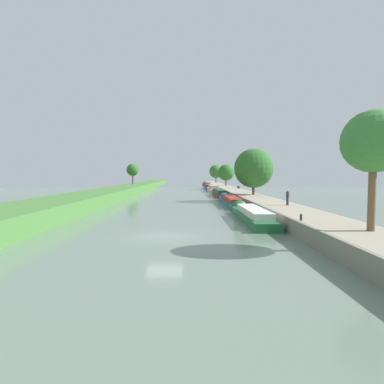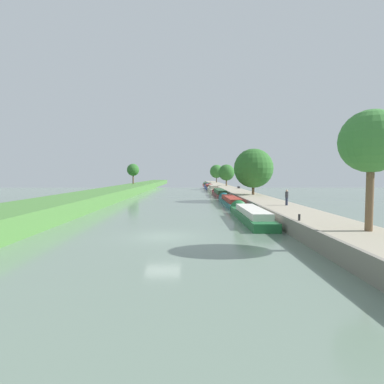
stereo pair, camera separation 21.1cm
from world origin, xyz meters
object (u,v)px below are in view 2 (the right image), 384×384
at_px(narrowboat_teal, 230,201).
at_px(narrowboat_cream, 213,189).
at_px(person_walking, 287,197).
at_px(mooring_bollard_near, 299,217).
at_px(narrowboat_red, 206,185).
at_px(park_bench, 239,187).
at_px(narrowboat_maroon, 219,193).
at_px(narrowboat_green, 249,214).
at_px(narrowboat_blue, 209,187).
at_px(mooring_bollard_far, 210,182).

bearing_deg(narrowboat_teal, narrowboat_cream, 89.95).
xyz_separation_m(person_walking, mooring_bollard_near, (-2.46, -10.68, -0.65)).
height_order(person_walking, mooring_bollard_near, person_walking).
bearing_deg(person_walking, narrowboat_teal, 108.58).
relative_size(narrowboat_teal, person_walking, 9.91).
bearing_deg(person_walking, narrowboat_red, 93.07).
height_order(narrowboat_red, park_bench, park_bench).
distance_m(narrowboat_maroon, park_bench, 10.33).
height_order(narrowboat_green, narrowboat_blue, narrowboat_blue).
xyz_separation_m(person_walking, mooring_bollard_far, (-2.46, 86.84, -0.65)).
bearing_deg(mooring_bollard_near, park_bench, 85.85).
bearing_deg(mooring_bollard_near, narrowboat_red, 91.17).
xyz_separation_m(narrowboat_maroon, person_walking, (4.22, -30.74, 1.43)).
xyz_separation_m(narrowboat_cream, mooring_bollard_far, (1.86, 39.74, 0.68)).
bearing_deg(park_bench, narrowboat_red, 97.59).
bearing_deg(mooring_bollard_near, narrowboat_teal, 94.57).
bearing_deg(narrowboat_red, park_bench, -82.41).
height_order(person_walking, mooring_bollard_far, person_walking).
relative_size(narrowboat_maroon, mooring_bollard_far, 36.27).
xyz_separation_m(narrowboat_teal, mooring_bollard_far, (1.89, 73.90, 0.85)).
bearing_deg(person_walking, narrowboat_maroon, 97.82).
distance_m(narrowboat_green, person_walking, 5.37).
bearing_deg(narrowboat_cream, narrowboat_teal, -90.05).
relative_size(narrowboat_green, narrowboat_maroon, 0.84).
distance_m(narrowboat_green, narrowboat_red, 83.49).
distance_m(narrowboat_teal, narrowboat_cream, 34.16).
height_order(narrowboat_red, mooring_bollard_far, mooring_bollard_far).
height_order(narrowboat_cream, mooring_bollard_far, narrowboat_cream).
bearing_deg(narrowboat_cream, person_walking, -84.76).
xyz_separation_m(narrowboat_teal, narrowboat_red, (0.02, 67.93, 0.07)).
height_order(narrowboat_cream, narrowboat_red, narrowboat_cream).
distance_m(narrowboat_maroon, narrowboat_cream, 16.36).
relative_size(narrowboat_blue, mooring_bollard_near, 36.96).
bearing_deg(narrowboat_teal, narrowboat_maroon, 89.58).
distance_m(narrowboat_blue, mooring_bollard_far, 22.58).
xyz_separation_m(narrowboat_teal, narrowboat_cream, (0.03, 34.16, 0.17)).
xyz_separation_m(mooring_bollard_near, park_bench, (3.64, 50.19, 0.12)).
bearing_deg(mooring_bollard_far, narrowboat_teal, -91.46).
relative_size(narrowboat_blue, person_walking, 10.02).
relative_size(narrowboat_cream, narrowboat_red, 1.10).
distance_m(narrowboat_blue, person_walking, 64.52).
height_order(narrowboat_teal, narrowboat_maroon, narrowboat_maroon).
bearing_deg(narrowboat_blue, narrowboat_green, -90.08).
xyz_separation_m(narrowboat_green, mooring_bollard_far, (1.99, 89.46, 0.83)).
xyz_separation_m(narrowboat_green, narrowboat_teal, (0.10, 15.56, -0.03)).
bearing_deg(narrowboat_blue, narrowboat_cream, -89.86).
height_order(mooring_bollard_far, park_bench, park_bench).
distance_m(narrowboat_green, narrowboat_maroon, 33.36).
distance_m(mooring_bollard_far, park_bench, 47.48).
distance_m(narrowboat_teal, narrowboat_red, 67.93).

